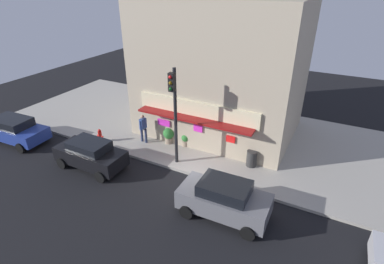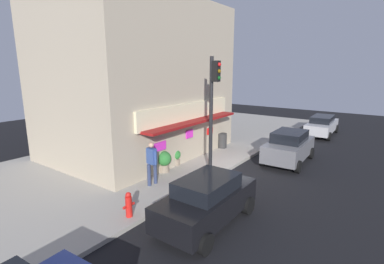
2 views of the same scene
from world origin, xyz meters
TOP-DOWN VIEW (x-y plane):
  - ground_plane at (0.00, 0.00)m, footprint 48.60×48.60m
  - sidewalk at (0.00, 5.22)m, footprint 32.40×10.44m
  - corner_building at (-0.94, 5.91)m, footprint 9.87×7.95m
  - traffic_light at (-1.35, 0.56)m, footprint 0.32×0.58m
  - fire_hydrant at (-6.87, 0.45)m, footprint 0.47×0.23m
  - trash_can at (2.56, 2.24)m, footprint 0.58×0.58m
  - pedestrian at (-4.38, 1.73)m, footprint 0.52×0.59m
  - potted_plant_by_doorway at (-1.78, 2.54)m, footprint 0.55×0.55m
  - potted_plant_by_window at (-2.89, 2.35)m, footprint 0.72×0.72m
  - parked_car_black at (-5.46, -1.80)m, footprint 4.05×1.94m
  - parked_car_silver at (10.65, -1.95)m, footprint 4.61×1.95m
  - parked_car_grey at (2.59, -1.95)m, footprint 4.07×2.10m

SIDE VIEW (x-z plane):
  - ground_plane at x=0.00m, z-range 0.00..0.00m
  - sidewalk at x=0.00m, z-range 0.00..0.16m
  - fire_hydrant at x=-6.87m, z-range 0.15..1.03m
  - potted_plant_by_doorway at x=-1.78m, z-range 0.19..1.02m
  - trash_can at x=2.56m, z-range 0.16..1.08m
  - potted_plant_by_window at x=-2.89m, z-range 0.22..1.26m
  - parked_car_silver at x=10.65m, z-range 0.04..1.55m
  - parked_car_black at x=-5.46m, z-range 0.03..1.67m
  - parked_car_grey at x=2.59m, z-range 0.02..1.77m
  - pedestrian at x=-4.38m, z-range 0.26..2.15m
  - traffic_light at x=-1.35m, z-range 0.92..6.41m
  - corner_building at x=-0.94m, z-range 0.15..8.68m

